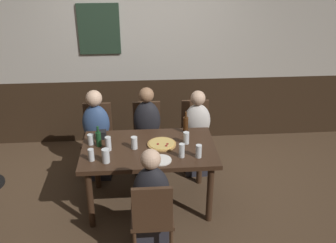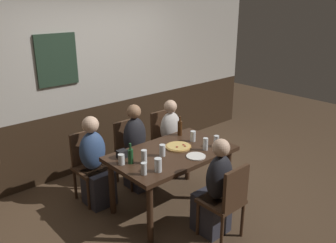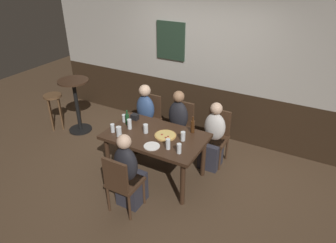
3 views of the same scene
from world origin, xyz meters
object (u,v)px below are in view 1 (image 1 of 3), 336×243
tumbler_water (186,138)px  person_left_far (97,140)px  beer_bottle_green (98,139)px  person_mid_near (152,207)px  chair_mid_far (147,132)px  person_mid_far (148,138)px  beer_glass_tall (108,144)px  pint_glass_pale (106,157)px  highball_clear (199,152)px  pizza (162,144)px  dining_table (149,154)px  beer_bottle_brown (186,124)px  chair_mid_near (152,216)px  plate_white_large (161,160)px  chair_left_far (98,133)px  beer_glass_half (134,144)px  pint_glass_stout (91,140)px  chair_right_far (195,130)px  condiment_caddy (101,134)px  person_right_far (197,138)px  tumbler_short (182,151)px  pint_glass_amber (91,155)px

tumbler_water → person_left_far: bearing=149.2°
beer_bottle_green → person_mid_near: bearing=-54.6°
chair_mid_far → person_left_far: size_ratio=0.77×
person_mid_far → person_mid_near: 1.39m
beer_glass_tall → pint_glass_pale: 0.25m
person_mid_near → highball_clear: person_mid_near is taller
pizza → highball_clear: 0.47m
dining_table → person_mid_far: bearing=90.0°
beer_bottle_brown → beer_bottle_green: bearing=-165.5°
tumbler_water → highball_clear: (0.09, -0.31, 0.00)m
dining_table → beer_glass_tall: (-0.43, -0.03, 0.16)m
chair_mid_near → pint_glass_pale: 0.79m
highball_clear → beer_bottle_brown: beer_bottle_brown is taller
dining_table → plate_white_large: bearing=-68.2°
chair_mid_far → chair_mid_near: size_ratio=1.00×
pizza → person_left_far: bearing=140.4°
beer_bottle_brown → highball_clear: bearing=-83.1°
chair_mid_far → person_mid_far: bearing=-90.0°
chair_left_far → person_left_far: size_ratio=0.77×
beer_glass_half → beer_bottle_green: size_ratio=0.58×
person_mid_far → highball_clear: (0.51, -0.94, 0.32)m
pint_glass_stout → plate_white_large: 0.86m
person_mid_far → person_mid_near: person_mid_far is taller
pizza → beer_bottle_green: bearing=177.4°
person_mid_far → pizza: person_mid_far is taller
chair_left_far → plate_white_large: chair_left_far is taller
person_mid_near → beer_bottle_green: 1.01m
chair_mid_near → beer_bottle_green: bearing=120.4°
person_mid_near → pint_glass_pale: 0.69m
chair_right_far → beer_glass_half: 1.22m
chair_mid_far → condiment_caddy: 0.85m
pizza → tumbler_water: (0.27, 0.02, 0.05)m
chair_right_far → beer_bottle_green: bearing=-146.7°
person_left_far → tumbler_water: bearing=-30.8°
beer_glass_half → pint_glass_pale: pint_glass_pale is taller
beer_glass_tall → pint_glass_stout: bearing=144.1°
chair_mid_far → person_mid_far: (-0.00, -0.16, -0.01)m
person_right_far → condiment_caddy: 1.30m
person_mid_near → tumbler_water: (0.42, 0.75, 0.33)m
person_mid_far → person_mid_near: size_ratio=1.03×
person_mid_far → pint_glass_stout: person_mid_far is taller
person_left_far → plate_white_large: bearing=-52.3°
chair_mid_far → beer_bottle_brown: size_ratio=3.36×
chair_mid_far → pint_glass_pale: size_ratio=5.82×
chair_right_far → beer_bottle_green: beer_bottle_green is taller
pint_glass_pale → beer_bottle_brown: (0.89, 0.61, 0.04)m
chair_mid_far → pint_glass_pale: bearing=-111.4°
dining_table → beer_bottle_green: size_ratio=6.16×
person_mid_near → tumbler_short: 0.66m
person_mid_far → pint_glass_amber: bearing=-122.9°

